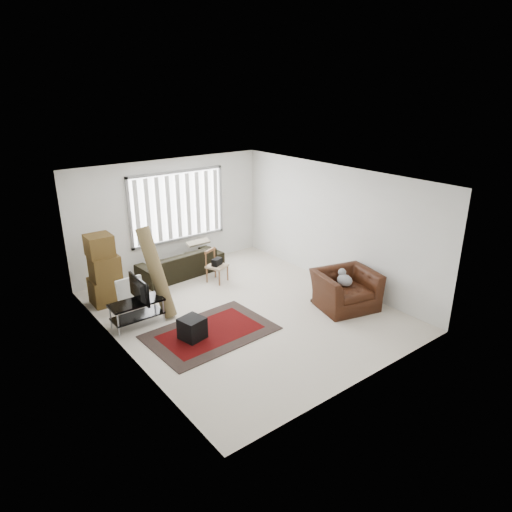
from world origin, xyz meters
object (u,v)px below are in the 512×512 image
(side_chair, at_px, (216,264))
(moving_boxes, at_px, (104,272))
(armchair, at_px, (346,287))
(sofa, at_px, (181,259))
(tv_stand, at_px, (137,308))

(side_chair, bearing_deg, moving_boxes, 146.20)
(moving_boxes, xyz_separation_m, armchair, (3.81, -3.18, -0.25))
(moving_boxes, bearing_deg, sofa, 11.03)
(sofa, bearing_deg, side_chair, 113.87)
(moving_boxes, bearing_deg, side_chair, -11.07)
(moving_boxes, relative_size, sofa, 0.72)
(moving_boxes, relative_size, armchair, 1.06)
(sofa, xyz_separation_m, armchair, (1.84, -3.57, 0.05))
(side_chair, bearing_deg, armchair, -85.69)
(tv_stand, distance_m, sofa, 2.52)
(sofa, xyz_separation_m, side_chair, (0.46, -0.86, 0.03))
(tv_stand, bearing_deg, armchair, -26.81)
(sofa, distance_m, armchair, 4.01)
(side_chair, xyz_separation_m, armchair, (1.38, -2.71, 0.02))
(sofa, height_order, side_chair, sofa)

